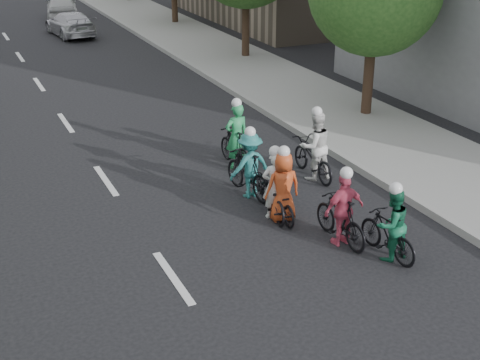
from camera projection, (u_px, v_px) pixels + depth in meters
ground at (173, 277)px, 12.38m from camera, size 120.00×120.00×0.00m
sidewalk_right at (292, 91)px, 23.76m from camera, size 4.00×80.00×0.15m
curb_right at (242, 97)px, 23.01m from camera, size 0.18×80.00×0.18m
cyclist_0 at (282, 194)px, 14.38m from camera, size 0.82×1.57×1.72m
cyclist_1 at (249, 169)px, 15.49m from camera, size 1.08×1.87×1.72m
cyclist_2 at (314, 153)px, 16.48m from camera, size 0.85×1.86×1.87m
cyclist_3 at (273, 193)px, 14.56m from camera, size 0.86×1.74×1.66m
cyclist_4 at (390, 229)px, 12.84m from camera, size 0.76×1.59×1.62m
cyclist_5 at (236, 143)px, 17.15m from camera, size 0.64×1.70×1.87m
cyclist_6 at (342, 215)px, 13.39m from camera, size 0.92×1.70×1.68m
follow_car_lead at (70, 24)px, 33.18m from camera, size 2.09×4.24×1.19m
follow_car_trail at (62, 6)px, 37.59m from camera, size 2.33×4.33×1.40m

